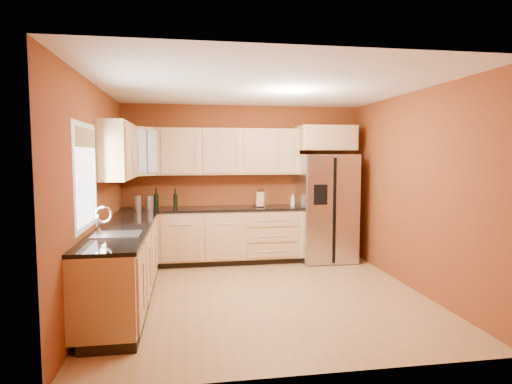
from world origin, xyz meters
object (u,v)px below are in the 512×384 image
at_px(wine_bottle_a, 156,198).
at_px(soap_dispenser, 293,200).
at_px(refrigerator, 326,208).
at_px(knife_block, 261,199).
at_px(canister_left, 138,202).

height_order(wine_bottle_a, soap_dispenser, wine_bottle_a).
bearing_deg(refrigerator, knife_block, 176.54).
bearing_deg(wine_bottle_a, soap_dispenser, -0.96).
relative_size(refrigerator, wine_bottle_a, 5.49).
bearing_deg(soap_dispenser, canister_left, -179.33).
bearing_deg(soap_dispenser, wine_bottle_a, 179.04).
relative_size(canister_left, soap_dispenser, 1.11).
xyz_separation_m(canister_left, soap_dispenser, (2.51, 0.03, -0.01)).
height_order(refrigerator, knife_block, refrigerator).
relative_size(canister_left, wine_bottle_a, 0.68).
bearing_deg(knife_block, refrigerator, 19.57).
height_order(refrigerator, wine_bottle_a, refrigerator).
bearing_deg(canister_left, knife_block, 0.37).
bearing_deg(wine_bottle_a, canister_left, -166.60).
relative_size(wine_bottle_a, soap_dispenser, 1.64).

